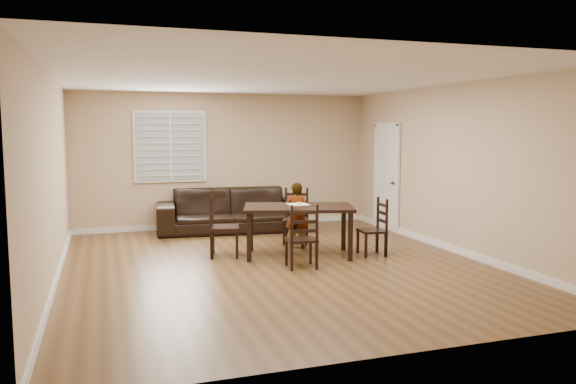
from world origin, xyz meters
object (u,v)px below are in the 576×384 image
at_px(chair_far, 303,240).
at_px(child, 297,215).
at_px(chair_right, 378,229).
at_px(chair_left, 216,226).
at_px(donut, 299,203).
at_px(dining_table, 299,212).
at_px(sofa, 231,210).
at_px(chair_near, 296,218).

xyz_separation_m(chair_far, child, (0.40, 1.43, 0.13)).
height_order(chair_right, child, child).
distance_m(chair_left, chair_right, 2.55).
bearing_deg(chair_right, child, -126.57).
distance_m(chair_right, donut, 1.32).
bearing_deg(dining_table, sofa, 118.69).
bearing_deg(chair_left, dining_table, -93.11).
relative_size(donut, sofa, 0.03).
height_order(dining_table, chair_right, chair_right).
bearing_deg(chair_right, sofa, -143.12).
bearing_deg(child, donut, 107.77).
distance_m(chair_far, child, 1.49).
bearing_deg(chair_far, dining_table, -99.46).
height_order(chair_near, child, child).
bearing_deg(donut, chair_far, -106.44).
bearing_deg(chair_far, child, -100.02).
bearing_deg(chair_left, donut, -84.88).
distance_m(chair_near, child, 0.47).
height_order(chair_right, donut, chair_right).
xyz_separation_m(chair_right, donut, (-1.14, 0.51, 0.40)).
distance_m(dining_table, chair_left, 1.30).
distance_m(dining_table, donut, 0.22).
bearing_deg(chair_left, sofa, -5.42).
bearing_deg(sofa, donut, -69.64).
distance_m(child, donut, 0.49).
xyz_separation_m(dining_table, chair_near, (0.32, 1.01, -0.27)).
distance_m(chair_left, child, 1.43).
bearing_deg(chair_near, chair_left, -132.97).
relative_size(chair_left, chair_right, 1.16).
distance_m(chair_far, donut, 1.14).
relative_size(chair_right, sofa, 0.32).
relative_size(dining_table, child, 1.70).
height_order(child, sofa, child).
relative_size(chair_far, sofa, 0.33).
bearing_deg(chair_right, chair_left, -100.97).
bearing_deg(chair_left, chair_right, -92.79).
height_order(chair_near, chair_far, chair_near).
height_order(dining_table, donut, donut).
bearing_deg(chair_near, child, -84.36).
bearing_deg(donut, child, 76.41).
height_order(dining_table, chair_far, chair_far).
height_order(chair_left, donut, chair_left).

